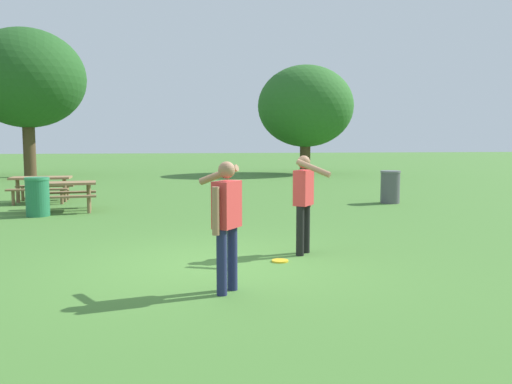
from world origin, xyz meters
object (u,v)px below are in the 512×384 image
at_px(picnic_table_far, 41,184).
at_px(trash_can_further_along, 390,187).
at_px(trash_can_beside_table, 38,197).
at_px(tree_far_right, 306,106).
at_px(picnic_table_near, 62,190).
at_px(person_thrower, 226,216).
at_px(tree_broad_center, 26,79).
at_px(frisbee, 280,261).
at_px(person_catcher, 304,197).

xyz_separation_m(picnic_table_far, trash_can_further_along, (10.28, -1.63, -0.08)).
bearing_deg(trash_can_beside_table, tree_far_right, 54.86).
bearing_deg(picnic_table_near, picnic_table_far, 116.34).
bearing_deg(person_thrower, tree_broad_center, 110.55).
height_order(picnic_table_far, tree_far_right, tree_far_right).
xyz_separation_m(picnic_table_near, picnic_table_far, (-1.05, 2.12, 0.00)).
xyz_separation_m(person_thrower, picnic_table_far, (-4.69, 10.10, -0.40)).
bearing_deg(tree_far_right, frisbee, -104.39).
distance_m(trash_can_beside_table, trash_can_further_along, 9.73).
bearing_deg(picnic_table_near, trash_can_further_along, 3.03).
bearing_deg(trash_can_further_along, trash_can_beside_table, -172.30).
distance_m(person_catcher, frisbee, 1.17).
bearing_deg(frisbee, trash_can_beside_table, 131.77).
distance_m(frisbee, tree_far_right, 21.05).
relative_size(person_thrower, picnic_table_far, 0.92).
height_order(frisbee, trash_can_beside_table, trash_can_beside_table).
bearing_deg(person_catcher, trash_can_beside_table, 136.96).
relative_size(person_thrower, tree_far_right, 0.28).
xyz_separation_m(frisbee, picnic_table_far, (-5.66, 8.56, 0.55)).
xyz_separation_m(person_catcher, tree_broad_center, (-9.41, 19.18, 3.84)).
distance_m(picnic_table_near, trash_can_beside_table, 0.92).
height_order(person_thrower, tree_broad_center, tree_broad_center).
xyz_separation_m(trash_can_further_along, tree_broad_center, (-13.54, 12.73, 4.32)).
bearing_deg(picnic_table_far, frisbee, -56.54).
bearing_deg(trash_can_further_along, tree_broad_center, 136.77).
xyz_separation_m(person_thrower, tree_broad_center, (-7.94, 21.19, 3.84)).
height_order(person_catcher, picnic_table_near, person_catcher).
bearing_deg(person_catcher, tree_far_right, 76.62).
relative_size(person_catcher, frisbee, 6.29).
bearing_deg(frisbee, tree_far_right, 75.61).
relative_size(frisbee, trash_can_further_along, 0.27).
bearing_deg(tree_broad_center, trash_can_further_along, -43.23).
bearing_deg(tree_broad_center, picnic_table_near, -71.94).
distance_m(frisbee, trash_can_further_along, 8.34).
bearing_deg(picnic_table_far, trash_can_further_along, -9.02).
distance_m(trash_can_further_along, tree_far_right, 13.53).
bearing_deg(picnic_table_far, person_catcher, -52.76).
bearing_deg(person_thrower, picnic_table_far, 114.90).
xyz_separation_m(frisbee, trash_can_further_along, (4.62, 6.93, 0.47)).
distance_m(frisbee, tree_broad_center, 22.11).
distance_m(person_thrower, picnic_table_near, 8.77).
relative_size(person_catcher, picnic_table_near, 0.86).
distance_m(person_catcher, tree_broad_center, 21.71).
bearing_deg(tree_far_right, trash_can_further_along, -92.32).
distance_m(person_thrower, person_catcher, 2.49).
relative_size(picnic_table_far, tree_broad_center, 0.25).
relative_size(frisbee, picnic_table_far, 0.15).
height_order(trash_can_further_along, tree_far_right, tree_far_right).
xyz_separation_m(person_catcher, trash_can_further_along, (4.13, 6.45, -0.48)).
distance_m(frisbee, picnic_table_far, 10.28).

